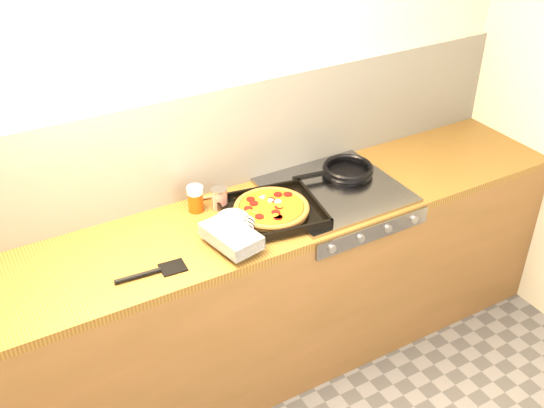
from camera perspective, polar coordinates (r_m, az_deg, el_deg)
room_shell at (r=2.90m, az=-4.76°, el=5.65°), size 3.20×3.20×3.20m
counter_run at (r=3.08m, az=-1.81°, el=-8.19°), size 3.20×0.62×0.90m
stovetop at (r=3.00m, az=5.62°, el=1.24°), size 0.60×0.56×0.02m
pizza_on_tray at (r=2.74m, az=-1.09°, el=-1.03°), size 0.59×0.47×0.07m
frying_pan at (r=3.11m, az=6.72°, el=3.04°), size 0.43×0.28×0.04m
tomato_can at (r=2.85m, az=-4.72°, el=0.48°), size 0.09×0.09×0.10m
juice_glass at (r=2.84m, az=-6.88°, el=0.48°), size 0.08×0.08×0.12m
wooden_spoon at (r=2.96m, az=-3.38°, el=1.00°), size 0.30×0.09×0.02m
black_spatula at (r=2.52m, az=-10.67°, el=-6.05°), size 0.28×0.09×0.02m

